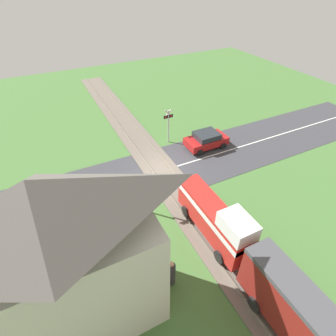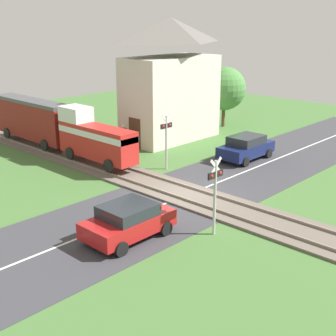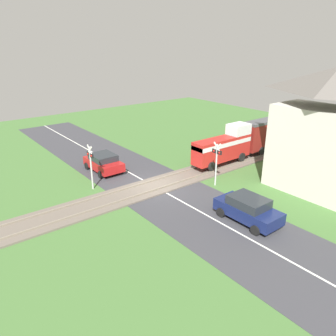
# 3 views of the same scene
# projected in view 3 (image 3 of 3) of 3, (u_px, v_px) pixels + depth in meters

# --- Properties ---
(ground_plane) EXTENTS (60.00, 60.00, 0.00)m
(ground_plane) POSITION_uv_depth(u_px,v_px,m) (155.00, 187.00, 24.17)
(ground_plane) COLOR #426B33
(road_surface) EXTENTS (48.00, 6.40, 0.02)m
(road_surface) POSITION_uv_depth(u_px,v_px,m) (155.00, 187.00, 24.17)
(road_surface) COLOR #38383D
(road_surface) RESTS_ON ground_plane
(track_bed) EXTENTS (2.80, 48.00, 0.24)m
(track_bed) POSITION_uv_depth(u_px,v_px,m) (155.00, 186.00, 24.15)
(track_bed) COLOR #665B51
(track_bed) RESTS_ON ground_plane
(train) EXTENTS (1.58, 13.84, 3.18)m
(train) POSITION_uv_depth(u_px,v_px,m) (254.00, 137.00, 29.96)
(train) COLOR red
(train) RESTS_ON track_bed
(car_near_crossing) EXTENTS (3.75, 2.08, 1.47)m
(car_near_crossing) POSITION_uv_depth(u_px,v_px,m) (104.00, 162.00, 26.86)
(car_near_crossing) COLOR #A81919
(car_near_crossing) RESTS_ON ground_plane
(car_far_side) EXTENTS (3.98, 1.96, 1.54)m
(car_far_side) POSITION_uv_depth(u_px,v_px,m) (248.00, 209.00, 19.29)
(car_far_side) COLOR #141E4C
(car_far_side) RESTS_ON ground_plane
(crossing_signal_west_approach) EXTENTS (0.90, 0.18, 3.31)m
(crossing_signal_west_approach) POSITION_uv_depth(u_px,v_px,m) (91.00, 162.00, 23.10)
(crossing_signal_west_approach) COLOR #B7B7B7
(crossing_signal_west_approach) RESTS_ON ground_plane
(crossing_signal_east_approach) EXTENTS (0.90, 0.18, 3.31)m
(crossing_signal_east_approach) POSITION_uv_depth(u_px,v_px,m) (217.00, 158.00, 23.73)
(crossing_signal_east_approach) COLOR #B7B7B7
(crossing_signal_east_approach) RESTS_ON ground_plane
(station_building) EXTENTS (7.70, 3.83, 8.63)m
(station_building) POSITION_uv_depth(u_px,v_px,m) (328.00, 135.00, 21.71)
(station_building) COLOR beige
(station_building) RESTS_ON ground_plane
(pedestrian_by_station) EXTENTS (0.44, 0.44, 1.78)m
(pedestrian_by_station) POSITION_uv_depth(u_px,v_px,m) (268.00, 164.00, 26.29)
(pedestrian_by_station) COLOR #333338
(pedestrian_by_station) RESTS_ON ground_plane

